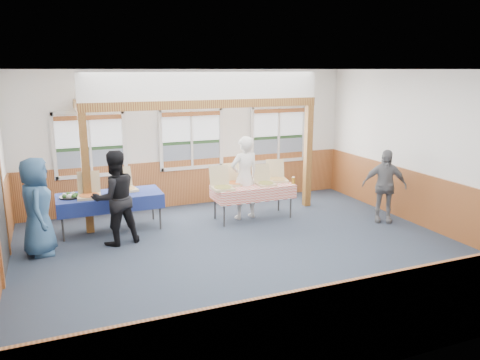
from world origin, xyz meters
The scene contains 28 objects.
floor centered at (0.00, 0.00, 0.00)m, with size 8.00×8.00×0.00m, color #262F3E.
ceiling centered at (0.00, 0.00, 3.20)m, with size 8.00×8.00×0.00m, color white.
wall_back centered at (0.00, 3.50, 1.60)m, with size 8.00×8.00×0.00m, color silver.
wall_front centered at (0.00, -3.50, 1.60)m, with size 8.00×8.00×0.00m, color silver.
wall_right centered at (4.00, 0.00, 1.60)m, with size 8.00×8.00×0.00m, color silver.
wainscot_back centered at (0.00, 3.48, 0.55)m, with size 7.98×0.05×1.10m, color brown.
wainscot_front centered at (0.00, -3.48, 0.55)m, with size 7.98×0.05×1.10m, color brown.
wainscot_right centered at (3.98, 0.00, 0.55)m, with size 0.05×6.98×1.10m, color brown.
window_left centered at (-2.30, 3.46, 1.68)m, with size 1.56×0.10×1.46m.
window_mid centered at (0.00, 3.46, 1.68)m, with size 1.56×0.10×1.46m.
window_right centered at (2.30, 3.46, 1.68)m, with size 1.56×0.10×1.46m.
post_left centered at (-2.50, 2.30, 1.20)m, with size 0.15×0.15×2.40m, color #5B2C14.
post_right centered at (2.50, 2.30, 1.20)m, with size 0.15×0.15×2.40m, color #5B2C14.
cross_beam centered at (0.00, 2.30, 2.49)m, with size 5.15×0.18×0.18m, color #5B2C14.
table_left centered at (-2.08, 2.27, 0.71)m, with size 2.10×1.04×0.76m.
table_right centered at (0.90, 1.87, 0.70)m, with size 1.90×1.44×0.76m.
pizza_box_a centered at (-2.48, 2.16, 0.83)m, with size 0.48×0.57×0.47m.
pizza_box_b centered at (-1.74, 2.43, 0.83)m, with size 0.50×0.57×0.46m.
pizza_box_c centered at (0.15, 1.77, 0.83)m, with size 0.44×0.53×0.46m.
pizza_box_d centered at (0.55, 2.06, 0.82)m, with size 0.41×0.50×0.43m.
pizza_box_e centered at (1.15, 1.79, 0.82)m, with size 0.39×0.47×0.42m.
pizza_box_f centered at (1.56, 2.01, 0.82)m, with size 0.51×0.58×0.45m.
veggie_tray centered at (-2.83, 2.27, 0.79)m, with size 0.40×0.40×0.09m.
drink_glass centered at (1.75, 1.62, 0.83)m, with size 0.07×0.07×0.15m, color #996919.
woman_white centered at (0.73, 1.96, 0.91)m, with size 0.66×0.44×1.82m, color silver.
woman_black centered at (-2.08, 1.43, 0.89)m, with size 0.86×0.67×1.78m, color black.
man_blue centered at (-3.41, 1.42, 0.87)m, with size 0.85×0.55×1.74m, color #31557C.
person_grey centered at (3.40, 0.63, 0.78)m, with size 0.92×0.38×1.57m, color slate.
Camera 1 is at (-3.09, -7.14, 3.20)m, focal length 35.00 mm.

